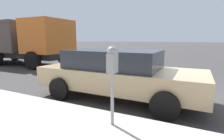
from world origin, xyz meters
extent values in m
plane|color=#3D3A3A|center=(0.00, 0.00, 0.00)|extent=(220.00, 220.00, 0.00)
cylinder|color=gray|center=(-2.71, 0.74, 0.64)|extent=(0.06, 0.06, 0.98)
cube|color=gray|center=(-2.71, 0.74, 1.30)|extent=(0.20, 0.14, 0.34)
sphere|color=gray|center=(-2.71, 0.74, 1.50)|extent=(0.19, 0.19, 0.19)
cube|color=gold|center=(-2.61, 0.74, 1.26)|extent=(0.01, 0.11, 0.12)
cube|color=black|center=(-2.61, 0.74, 1.38)|extent=(0.01, 0.10, 0.08)
cube|color=tan|center=(-0.89, 1.40, 0.61)|extent=(1.75, 4.69, 0.57)
cube|color=#232833|center=(-0.89, 1.59, 1.15)|extent=(1.54, 2.63, 0.52)
cylinder|color=black|center=(-0.02, -0.05, 0.32)|extent=(0.22, 0.64, 0.64)
cylinder|color=black|center=(-1.77, -0.05, 0.32)|extent=(0.22, 0.64, 0.64)
cylinder|color=black|center=(-0.01, 2.85, 0.32)|extent=(0.22, 0.64, 0.64)
cylinder|color=black|center=(-1.76, 2.86, 0.32)|extent=(0.22, 0.64, 0.64)
cube|color=black|center=(2.71, 10.37, 0.70)|extent=(2.28, 7.46, 0.35)
cube|color=#C66623|center=(2.73, 7.76, 1.88)|extent=(2.64, 2.25, 2.03)
cube|color=#4C4742|center=(2.70, 11.78, 1.79)|extent=(2.66, 4.63, 1.84)
cube|color=#4C4742|center=(2.70, 11.78, 2.79)|extent=(2.76, 4.73, 0.16)
cylinder|color=black|center=(4.04, 7.77, 0.52)|extent=(0.31, 1.04, 1.04)
cylinder|color=black|center=(1.42, 7.76, 0.52)|extent=(0.31, 1.04, 1.04)
cylinder|color=black|center=(4.02, 11.12, 0.52)|extent=(0.31, 1.04, 1.04)
cylinder|color=black|center=(4.01, 12.98, 0.52)|extent=(0.31, 1.04, 1.04)
camera|label=1|loc=(-5.44, -0.58, 1.72)|focal=28.00mm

